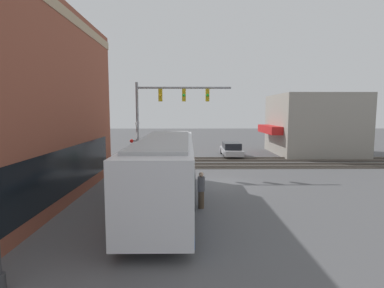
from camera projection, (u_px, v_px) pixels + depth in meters
The scene contains 10 objects.
ground_plane at pixel (216, 184), 18.80m from camera, with size 120.00×120.00×0.00m, color #565659.
shop_building at pixel (313, 124), 31.87m from camera, with size 8.40×9.29×6.28m.
city_bus at pixel (166, 168), 14.30m from camera, with size 11.70×2.59×3.27m.
traffic_signal_gantry at pixel (166, 106), 22.07m from camera, with size 0.42×7.03×6.65m.
crossing_signal at pixel (138, 141), 22.51m from camera, with size 1.41×1.18×3.81m.
rail_track_near at pixel (209, 166), 24.76m from camera, with size 2.60×60.00×0.15m.
rail_track_far at pixel (207, 160), 27.94m from camera, with size 2.60×60.00×0.15m.
parked_car_silver at pixel (231, 150), 30.21m from camera, with size 4.85×1.82×1.41m.
pedestrian_at_crossing at pixel (146, 160), 22.13m from camera, with size 0.34×0.34×1.78m.
pedestrian_near_bus at pixel (201, 190), 13.96m from camera, with size 0.34×0.34×1.72m.
Camera 1 is at (-18.40, 1.69, 4.53)m, focal length 28.00 mm.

